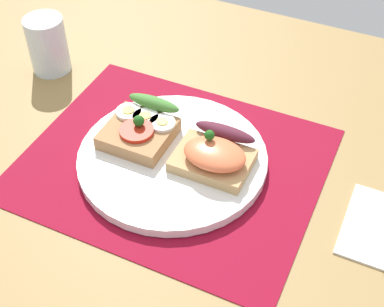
{
  "coord_description": "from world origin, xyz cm",
  "views": [
    {
      "loc": [
        25.14,
        -47.68,
        54.92
      ],
      "look_at": [
        3.0,
        0.0,
        3.2
      ],
      "focal_mm": 51.02,
      "sensor_mm": 36.0,
      "label": 1
    }
  ],
  "objects_px": {
    "plate": "(173,158)",
    "sandwich_egg_tomato": "(141,128)",
    "drinking_glass": "(48,45)",
    "sandwich_salmon": "(215,153)"
  },
  "relations": [
    {
      "from": "plate",
      "to": "sandwich_egg_tomato",
      "type": "xyz_separation_m",
      "value": [
        -0.06,
        0.02,
        0.02
      ]
    },
    {
      "from": "drinking_glass",
      "to": "sandwich_egg_tomato",
      "type": "bearing_deg",
      "value": -23.83
    },
    {
      "from": "sandwich_salmon",
      "to": "drinking_glass",
      "type": "height_order",
      "value": "drinking_glass"
    },
    {
      "from": "plate",
      "to": "sandwich_salmon",
      "type": "height_order",
      "value": "sandwich_salmon"
    },
    {
      "from": "plate",
      "to": "sandwich_salmon",
      "type": "bearing_deg",
      "value": 9.85
    },
    {
      "from": "plate",
      "to": "sandwich_salmon",
      "type": "distance_m",
      "value": 0.07
    },
    {
      "from": "drinking_glass",
      "to": "sandwich_salmon",
      "type": "bearing_deg",
      "value": -17.17
    },
    {
      "from": "sandwich_egg_tomato",
      "to": "drinking_glass",
      "type": "xyz_separation_m",
      "value": [
        -0.23,
        0.1,
        0.01
      ]
    },
    {
      "from": "sandwich_salmon",
      "to": "sandwich_egg_tomato",
      "type": "bearing_deg",
      "value": 177.15
    },
    {
      "from": "plate",
      "to": "sandwich_egg_tomato",
      "type": "height_order",
      "value": "sandwich_egg_tomato"
    }
  ]
}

